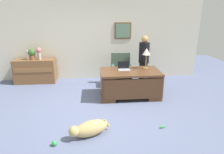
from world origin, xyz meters
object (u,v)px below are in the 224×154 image
object	(u,v)px
dog_toy_ball	(54,143)
dog_toy_bone	(163,127)
armchair	(121,71)
desk	(130,83)
person_standing	(144,61)
credenza	(35,71)
dog_lying	(89,129)
desk_lamp	(146,53)
vase_with_flowers	(39,52)
laptop	(124,68)
potted_plant	(32,54)
vase_empty	(28,55)

from	to	relation	value
dog_toy_ball	dog_toy_bone	bearing A→B (deg)	10.49
armchair	dog_toy_bone	xyz separation A→B (m)	(0.53, -2.58, -0.45)
desk	person_standing	xyz separation A→B (m)	(0.56, 0.82, 0.42)
credenza	armchair	world-z (taller)	armchair
person_standing	dog_toy_bone	bearing A→B (deg)	-93.71
desk	armchair	distance (m)	0.94
dog_lying	desk_lamp	xyz separation A→B (m)	(1.58, 2.02, 1.04)
dog_toy_ball	desk_lamp	bearing A→B (deg)	45.95
vase_with_flowers	credenza	bearing A→B (deg)	-179.59
credenza	person_standing	size ratio (longest dim) A/B	0.83
desk_lamp	desk	bearing A→B (deg)	-155.24
dog_toy_ball	vase_with_flowers	bearing A→B (deg)	106.56
desk	desk_lamp	distance (m)	0.95
laptop	credenza	bearing A→B (deg)	155.10
credenza	dog_toy_ball	xyz separation A→B (m)	(1.23, -3.50, -0.35)
person_standing	potted_plant	size ratio (longest dim) A/B	4.44
potted_plant	person_standing	bearing A→B (deg)	-10.10
armchair	laptop	bearing A→B (deg)	-92.28
desk	credenza	bearing A→B (deg)	153.72
dog_toy_bone	armchair	bearing A→B (deg)	101.66
credenza	person_standing	distance (m)	3.59
person_standing	desk_lamp	size ratio (longest dim) A/B	2.76
vase_with_flowers	vase_empty	xyz separation A→B (m)	(-0.34, 0.00, -0.10)
laptop	potted_plant	xyz separation A→B (m)	(-2.83, 1.30, 0.19)
person_standing	vase_with_flowers	distance (m)	3.39
desk_lamp	potted_plant	world-z (taller)	desk_lamp
desk	potted_plant	xyz separation A→B (m)	(-2.99, 1.46, 0.59)
dog_lying	vase_empty	xyz separation A→B (m)	(-2.00, 3.26, 0.78)
person_standing	potted_plant	distance (m)	3.61
credenza	dog_toy_bone	size ratio (longest dim) A/B	9.15
laptop	vase_with_flowers	xyz separation A→B (m)	(-2.60, 1.30, 0.23)
vase_with_flowers	potted_plant	world-z (taller)	vase_with_flowers
desk	desk_lamp	bearing A→B (deg)	24.76
person_standing	vase_with_flowers	world-z (taller)	person_standing
dog_lying	desk_lamp	world-z (taller)	desk_lamp
credenza	dog_toy_bone	bearing A→B (deg)	-42.88
laptop	dog_toy_bone	xyz separation A→B (m)	(0.56, -1.82, -0.77)
laptop	vase_with_flowers	world-z (taller)	vase_with_flowers
laptop	vase_empty	distance (m)	3.22
dog_toy_bone	dog_toy_ball	bearing A→B (deg)	-169.51
vase_with_flowers	dog_toy_bone	bearing A→B (deg)	-44.54
dog_toy_bone	desk_lamp	bearing A→B (deg)	87.79
dog_lying	laptop	distance (m)	2.27
armchair	desk_lamp	bearing A→B (deg)	-49.50
dog_lying	desk_lamp	size ratio (longest dim) A/B	1.38
desk	vase_empty	distance (m)	3.47
armchair	laptop	xyz separation A→B (m)	(-0.03, -0.77, 0.33)
potted_plant	armchair	bearing A→B (deg)	-10.50
credenza	dog_lying	bearing A→B (deg)	-60.42
desk	armchair	size ratio (longest dim) A/B	1.56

